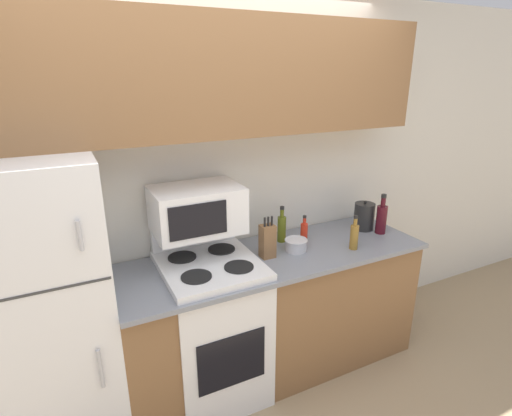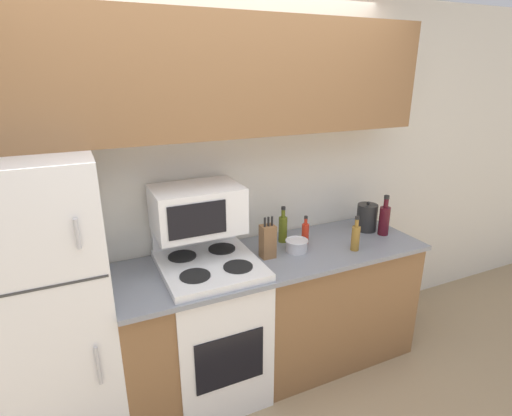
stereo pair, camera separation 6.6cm
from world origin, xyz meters
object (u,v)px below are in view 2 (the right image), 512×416
at_px(microwave, 197,209).
at_px(bottle_vinegar, 356,237).
at_px(stove, 212,326).
at_px(bowl, 297,245).
at_px(refrigerator, 49,312).
at_px(kettle, 367,217).
at_px(knife_block, 268,241).
at_px(bottle_olive_oil, 283,228).
at_px(bottle_hot_sauce, 305,233).
at_px(bottle_wine_red, 384,219).

bearing_deg(microwave, bottle_vinegar, -16.14).
distance_m(stove, bowl, 0.76).
bearing_deg(refrigerator, kettle, 2.01).
bearing_deg(refrigerator, knife_block, -1.06).
bearing_deg(knife_block, bottle_olive_oil, 40.31).
height_order(bottle_hot_sauce, bottle_olive_oil, bottle_olive_oil).
distance_m(knife_block, bottle_hot_sauce, 0.35).
distance_m(microwave, kettle, 1.32).
xyz_separation_m(refrigerator, bowl, (1.50, -0.03, 0.11)).
bearing_deg(stove, bottle_vinegar, -9.73).
height_order(bowl, bottle_olive_oil, bottle_olive_oil).
relative_size(knife_block, bottle_wine_red, 0.93).
distance_m(microwave, bottle_vinegar, 1.07).
height_order(knife_block, bottle_wine_red, bottle_wine_red).
xyz_separation_m(bowl, bottle_olive_oil, (-0.01, 0.18, 0.06)).
height_order(stove, microwave, microwave).
bearing_deg(microwave, knife_block, -18.28).
relative_size(bowl, bottle_olive_oil, 0.59).
bearing_deg(bottle_olive_oil, microwave, -176.50).
relative_size(microwave, bottle_wine_red, 1.77).
distance_m(refrigerator, bottle_hot_sauce, 1.63).
relative_size(stove, bottle_vinegar, 4.64).
distance_m(stove, microwave, 0.78).
bearing_deg(bowl, kettle, 8.83).
bearing_deg(kettle, refrigerator, -177.99).
bearing_deg(bottle_vinegar, refrigerator, 174.65).
xyz_separation_m(stove, kettle, (1.27, 0.08, 0.52)).
bearing_deg(bowl, bottle_olive_oil, 92.75).
bearing_deg(bottle_wine_red, kettle, 115.96).
relative_size(stove, kettle, 4.91).
bearing_deg(refrigerator, microwave, 7.39).
bearing_deg(bottle_vinegar, microwave, 163.86).
xyz_separation_m(bowl, bottle_hot_sauce, (0.12, 0.09, 0.03)).
relative_size(bowl, kettle, 0.68).
bearing_deg(bottle_wine_red, bowl, 178.68).
relative_size(bottle_olive_oil, kettle, 1.15).
xyz_separation_m(bowl, bottle_wine_red, (0.72, -0.02, 0.07)).
xyz_separation_m(microwave, knife_block, (0.41, -0.14, -0.24)).
bearing_deg(bottle_hot_sauce, kettle, 1.18).
xyz_separation_m(bottle_hot_sauce, bottle_vinegar, (0.24, -0.24, 0.02)).
xyz_separation_m(bowl, bottle_vinegar, (0.37, -0.15, 0.05)).
bearing_deg(bottle_hot_sauce, stove, -174.25).
relative_size(bottle_vinegar, kettle, 1.06).
bearing_deg(stove, bottle_wine_red, -1.54).
bearing_deg(kettle, bottle_wine_red, -64.04).
xyz_separation_m(microwave, bottle_hot_sauce, (0.75, -0.05, -0.27)).
bearing_deg(stove, bowl, -1.82).
height_order(microwave, bottle_vinegar, microwave).
bearing_deg(bowl, bottle_hot_sauce, 37.12).
relative_size(knife_block, kettle, 1.23).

